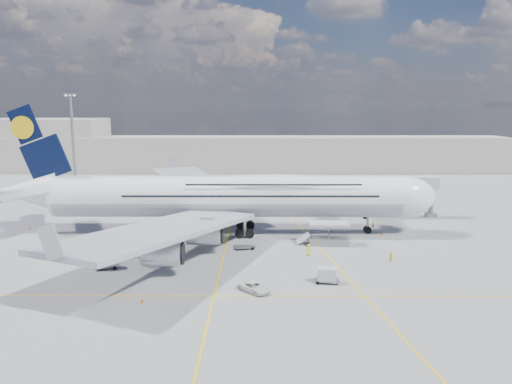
{
  "coord_description": "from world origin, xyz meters",
  "views": [
    {
      "loc": [
        5.33,
        -77.1,
        22.75
      ],
      "look_at": [
        4.97,
        8.0,
        7.87
      ],
      "focal_mm": 35.0,
      "sensor_mm": 36.0,
      "label": 1
    }
  ],
  "objects_px": {
    "dolly_row_b": "(107,251)",
    "cone_wing_left_outer": "(185,200)",
    "catering_truck_outer": "(198,188)",
    "cone_nose": "(381,234)",
    "service_van": "(254,287)",
    "crew_nose": "(373,224)",
    "dolly_back": "(128,250)",
    "baggage_tug": "(141,251)",
    "dolly_nose_near": "(245,247)",
    "catering_truck_inner": "(164,204)",
    "cone_wing_left_inner": "(150,222)",
    "cargo_loader": "(327,237)",
    "dolly_nose_far": "(327,275)",
    "airliner": "(230,196)",
    "light_mast": "(73,144)",
    "dolly_row_a": "(78,256)",
    "jet_bridge": "(381,186)",
    "crew_wing": "(147,261)",
    "crew_tug": "(159,248)",
    "crew_van": "(309,250)",
    "cone_wing_right_inner": "(174,249)",
    "dolly_row_c": "(107,261)",
    "crew_loader": "(391,258)",
    "cone_tail": "(30,228)"
  },
  "relations": [
    {
      "from": "dolly_nose_near",
      "to": "service_van",
      "type": "height_order",
      "value": "service_van"
    },
    {
      "from": "dolly_row_c",
      "to": "crew_tug",
      "type": "height_order",
      "value": "dolly_row_c"
    },
    {
      "from": "cone_wing_left_inner",
      "to": "crew_nose",
      "type": "bearing_deg",
      "value": -5.3
    },
    {
      "from": "crew_loader",
      "to": "crew_wing",
      "type": "xyz_separation_m",
      "value": [
        -35.12,
        -2.12,
        0.1
      ]
    },
    {
      "from": "dolly_back",
      "to": "baggage_tug",
      "type": "bearing_deg",
      "value": -58.41
    },
    {
      "from": "light_mast",
      "to": "dolly_row_a",
      "type": "bearing_deg",
      "value": -70.02
    },
    {
      "from": "cargo_loader",
      "to": "dolly_row_b",
      "type": "relative_size",
      "value": 2.73
    },
    {
      "from": "airliner",
      "to": "dolly_row_c",
      "type": "relative_size",
      "value": 21.93
    },
    {
      "from": "airliner",
      "to": "dolly_row_c",
      "type": "distance_m",
      "value": 26.24
    },
    {
      "from": "service_van",
      "to": "cone_wing_left_inner",
      "type": "xyz_separation_m",
      "value": [
        -20.43,
        35.68,
        -0.3
      ]
    },
    {
      "from": "dolly_row_b",
      "to": "crew_wing",
      "type": "distance_m",
      "value": 10.2
    },
    {
      "from": "crew_loader",
      "to": "crew_wing",
      "type": "height_order",
      "value": "crew_wing"
    },
    {
      "from": "crew_wing",
      "to": "catering_truck_inner",
      "type": "bearing_deg",
      "value": 9.85
    },
    {
      "from": "airliner",
      "to": "dolly_nose_far",
      "type": "distance_m",
      "value": 29.61
    },
    {
      "from": "catering_truck_outer",
      "to": "cone_nose",
      "type": "xyz_separation_m",
      "value": [
        37.29,
        -41.62,
        -1.36
      ]
    },
    {
      "from": "airliner",
      "to": "cone_nose",
      "type": "bearing_deg",
      "value": -3.67
    },
    {
      "from": "dolly_nose_near",
      "to": "crew_tug",
      "type": "distance_m",
      "value": 13.43
    },
    {
      "from": "cargo_loader",
      "to": "light_mast",
      "type": "bearing_deg",
      "value": 143.46
    },
    {
      "from": "dolly_nose_near",
      "to": "catering_truck_inner",
      "type": "relative_size",
      "value": 0.53
    },
    {
      "from": "jet_bridge",
      "to": "baggage_tug",
      "type": "height_order",
      "value": "jet_bridge"
    },
    {
      "from": "dolly_nose_far",
      "to": "cone_nose",
      "type": "distance_m",
      "value": 26.98
    },
    {
      "from": "service_van",
      "to": "crew_nose",
      "type": "distance_m",
      "value": 38.55
    },
    {
      "from": "airliner",
      "to": "crew_loader",
      "type": "height_order",
      "value": "airliner"
    },
    {
      "from": "cone_nose",
      "to": "dolly_row_c",
      "type": "bearing_deg",
      "value": -157.27
    },
    {
      "from": "cargo_loader",
      "to": "cone_wing_left_outer",
      "type": "bearing_deg",
      "value": 127.94
    },
    {
      "from": "dolly_back",
      "to": "crew_loader",
      "type": "bearing_deg",
      "value": -23.53
    },
    {
      "from": "dolly_nose_far",
      "to": "service_van",
      "type": "relative_size",
      "value": 0.77
    },
    {
      "from": "cone_wing_right_inner",
      "to": "dolly_nose_near",
      "type": "bearing_deg",
      "value": 6.17
    },
    {
      "from": "jet_bridge",
      "to": "dolly_row_a",
      "type": "bearing_deg",
      "value": -153.39
    },
    {
      "from": "dolly_nose_near",
      "to": "airliner",
      "type": "bearing_deg",
      "value": 93.58
    },
    {
      "from": "dolly_row_b",
      "to": "crew_van",
      "type": "xyz_separation_m",
      "value": [
        31.14,
        -1.0,
        0.61
      ]
    },
    {
      "from": "airliner",
      "to": "service_van",
      "type": "bearing_deg",
      "value": -80.9
    },
    {
      "from": "light_mast",
      "to": "dolly_row_a",
      "type": "distance_m",
      "value": 54.67
    },
    {
      "from": "dolly_row_b",
      "to": "dolly_row_c",
      "type": "bearing_deg",
      "value": -88.72
    },
    {
      "from": "dolly_row_a",
      "to": "catering_truck_inner",
      "type": "xyz_separation_m",
      "value": [
        7.06,
        31.92,
        1.52
      ]
    },
    {
      "from": "catering_truck_inner",
      "to": "service_van",
      "type": "distance_m",
      "value": 49.66
    },
    {
      "from": "dolly_row_b",
      "to": "crew_loader",
      "type": "distance_m",
      "value": 43.03
    },
    {
      "from": "dolly_row_b",
      "to": "crew_van",
      "type": "bearing_deg",
      "value": -16.57
    },
    {
      "from": "cone_nose",
      "to": "cone_wing_left_inner",
      "type": "relative_size",
      "value": 0.92
    },
    {
      "from": "crew_nose",
      "to": "crew_tug",
      "type": "relative_size",
      "value": 0.98
    },
    {
      "from": "cargo_loader",
      "to": "crew_van",
      "type": "relative_size",
      "value": 4.59
    },
    {
      "from": "service_van",
      "to": "cone_tail",
      "type": "bearing_deg",
      "value": 99.16
    },
    {
      "from": "cargo_loader",
      "to": "catering_truck_outer",
      "type": "height_order",
      "value": "cargo_loader"
    },
    {
      "from": "dolly_row_b",
      "to": "cone_wing_left_outer",
      "type": "relative_size",
      "value": 6.01
    },
    {
      "from": "crew_tug",
      "to": "cone_wing_left_inner",
      "type": "distance_m",
      "value": 20.82
    },
    {
      "from": "dolly_row_a",
      "to": "dolly_nose_near",
      "type": "height_order",
      "value": "dolly_nose_near"
    },
    {
      "from": "jet_bridge",
      "to": "crew_loader",
      "type": "relative_size",
      "value": 11.34
    },
    {
      "from": "dolly_nose_near",
      "to": "crew_van",
      "type": "bearing_deg",
      "value": -32.79
    },
    {
      "from": "catering_truck_inner",
      "to": "crew_van",
      "type": "distance_m",
      "value": 41.36
    },
    {
      "from": "light_mast",
      "to": "cone_wing_left_inner",
      "type": "xyz_separation_m",
      "value": [
        24.41,
        -27.94,
        -12.9
      ]
    }
  ]
}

